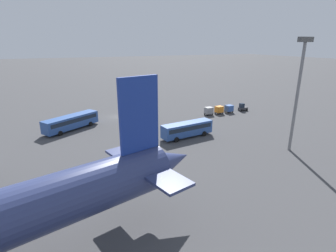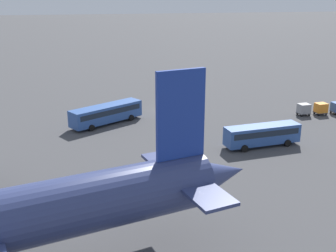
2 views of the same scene
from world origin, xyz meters
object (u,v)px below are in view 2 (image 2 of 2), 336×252
object	(u,v)px
shuttle_bus_far	(262,134)
cargo_cart_grey	(304,109)
cargo_cart_orange	(321,108)
shuttle_bus_near	(106,113)
worker_person	(197,100)

from	to	relation	value
shuttle_bus_far	cargo_cart_grey	size ratio (longest dim) A/B	5.14
cargo_cart_orange	cargo_cart_grey	distance (m)	3.17
shuttle_bus_near	worker_person	distance (m)	19.27
worker_person	shuttle_bus_far	bearing A→B (deg)	98.20
shuttle_bus_near	cargo_cart_grey	bearing A→B (deg)	144.71
cargo_cart_orange	cargo_cart_grey	size ratio (longest dim) A/B	1.00
worker_person	cargo_cart_orange	xyz separation A→B (m)	(-19.62, 10.45, 0.32)
shuttle_bus_near	cargo_cart_orange	xyz separation A→B (m)	(-37.00, 2.17, -0.66)
worker_person	shuttle_bus_near	bearing A→B (deg)	25.47
shuttle_bus_far	cargo_cart_grey	world-z (taller)	shuttle_bus_far
shuttle_bus_near	shuttle_bus_far	bearing A→B (deg)	112.89
shuttle_bus_far	worker_person	size ratio (longest dim) A/B	6.35
cargo_cart_orange	cargo_cart_grey	bearing A→B (deg)	-2.48
worker_person	cargo_cart_orange	distance (m)	22.23
shuttle_bus_far	worker_person	xyz separation A→B (m)	(3.30, -22.89, -0.95)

